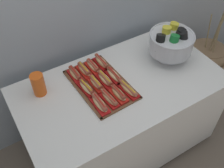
% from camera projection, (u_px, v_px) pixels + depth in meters
% --- Properties ---
extents(ground_plane, '(10.00, 10.00, 0.00)m').
position_uv_depth(ground_plane, '(119.00, 142.00, 2.45)').
color(ground_plane, '#7A6B5B').
extents(buffet_table, '(1.48, 0.81, 0.77)m').
position_uv_depth(buffet_table, '(120.00, 115.00, 2.16)').
color(buffet_table, white).
rests_on(buffet_table, ground_plane).
extents(floor_vase, '(0.47, 0.47, 1.06)m').
position_uv_depth(floor_vase, '(203.00, 66.00, 2.82)').
color(floor_vase, '#896B4C').
rests_on(floor_vase, ground_plane).
extents(serving_tray, '(0.35, 0.54, 0.01)m').
position_uv_depth(serving_tray, '(101.00, 85.00, 1.89)').
color(serving_tray, brown).
rests_on(serving_tray, buffet_table).
extents(hot_dog_0, '(0.07, 0.18, 0.06)m').
position_uv_depth(hot_dog_0, '(100.00, 104.00, 1.73)').
color(hot_dog_0, red).
rests_on(hot_dog_0, serving_tray).
extents(hot_dog_1, '(0.07, 0.17, 0.06)m').
position_uv_depth(hot_dog_1, '(109.00, 99.00, 1.76)').
color(hot_dog_1, red).
rests_on(hot_dog_1, serving_tray).
extents(hot_dog_2, '(0.07, 0.16, 0.06)m').
position_uv_depth(hot_dog_2, '(119.00, 94.00, 1.79)').
color(hot_dog_2, red).
rests_on(hot_dog_2, serving_tray).
extents(hot_dog_3, '(0.08, 0.19, 0.06)m').
position_uv_depth(hot_dog_3, '(128.00, 89.00, 1.82)').
color(hot_dog_3, '#B21414').
rests_on(hot_dog_3, serving_tray).
extents(hot_dog_4, '(0.07, 0.17, 0.06)m').
position_uv_depth(hot_dog_4, '(87.00, 88.00, 1.82)').
color(hot_dog_4, '#B21414').
rests_on(hot_dog_4, serving_tray).
extents(hot_dog_5, '(0.06, 0.16, 0.06)m').
position_uv_depth(hot_dog_5, '(96.00, 84.00, 1.85)').
color(hot_dog_5, red).
rests_on(hot_dog_5, serving_tray).
extents(hot_dog_6, '(0.07, 0.17, 0.06)m').
position_uv_depth(hot_dog_6, '(105.00, 79.00, 1.88)').
color(hot_dog_6, '#B21414').
rests_on(hot_dog_6, serving_tray).
extents(hot_dog_7, '(0.07, 0.18, 0.06)m').
position_uv_depth(hot_dog_7, '(114.00, 75.00, 1.91)').
color(hot_dog_7, '#B21414').
rests_on(hot_dog_7, serving_tray).
extents(hot_dog_8, '(0.07, 0.15, 0.06)m').
position_uv_depth(hot_dog_8, '(75.00, 74.00, 1.92)').
color(hot_dog_8, red).
rests_on(hot_dog_8, serving_tray).
extents(hot_dog_9, '(0.07, 0.16, 0.06)m').
position_uv_depth(hot_dog_9, '(84.00, 70.00, 1.95)').
color(hot_dog_9, red).
rests_on(hot_dog_9, serving_tray).
extents(hot_dog_10, '(0.07, 0.16, 0.06)m').
position_uv_depth(hot_dog_10, '(93.00, 66.00, 1.98)').
color(hot_dog_10, red).
rests_on(hot_dog_10, serving_tray).
extents(hot_dog_11, '(0.07, 0.17, 0.06)m').
position_uv_depth(hot_dog_11, '(102.00, 62.00, 2.00)').
color(hot_dog_11, '#B21414').
rests_on(hot_dog_11, serving_tray).
extents(punch_bowl, '(0.33, 0.33, 0.27)m').
position_uv_depth(punch_bowl, '(171.00, 42.00, 1.98)').
color(punch_bowl, silver).
rests_on(punch_bowl, buffet_table).
extents(cup_stack, '(0.09, 0.09, 0.16)m').
position_uv_depth(cup_stack, '(38.00, 84.00, 1.78)').
color(cup_stack, '#EA5B19').
rests_on(cup_stack, buffet_table).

